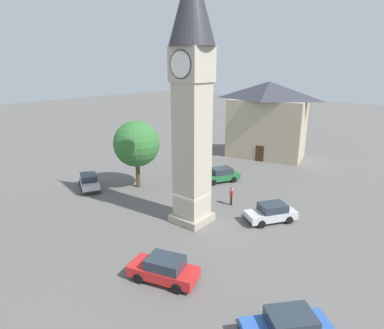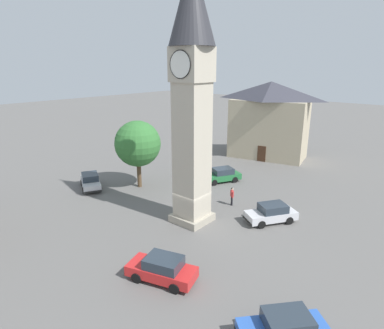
{
  "view_description": "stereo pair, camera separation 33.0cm",
  "coord_description": "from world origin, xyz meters",
  "views": [
    {
      "loc": [
        15.49,
        -18.91,
        12.28
      ],
      "look_at": [
        0.0,
        0.0,
        4.82
      ],
      "focal_mm": 30.69,
      "sensor_mm": 36.0,
      "label": 1
    },
    {
      "loc": [
        15.74,
        -18.7,
        12.28
      ],
      "look_at": [
        0.0,
        0.0,
        4.82
      ],
      "focal_mm": 30.69,
      "sensor_mm": 36.0,
      "label": 2
    }
  ],
  "objects": [
    {
      "name": "tree",
      "position": [
        -9.28,
        2.49,
        4.61
      ],
      "size": [
        4.67,
        4.67,
        6.96
      ],
      "color": "brown",
      "rests_on": "ground"
    },
    {
      "name": "pedestrian",
      "position": [
        0.76,
        4.72,
        1.01
      ],
      "size": [
        0.45,
        0.4,
        1.69
      ],
      "color": "black",
      "rests_on": "ground"
    },
    {
      "name": "car_red_corner",
      "position": [
        -3.56,
        9.29,
        0.76
      ],
      "size": [
        3.44,
        4.43,
        1.53
      ],
      "color": "#236B38",
      "rests_on": "ground"
    },
    {
      "name": "car_white_side",
      "position": [
        -12.81,
        -1.08,
        0.76
      ],
      "size": [
        4.44,
        3.42,
        1.53
      ],
      "color": "silver",
      "rests_on": "ground"
    },
    {
      "name": "ground_plane",
      "position": [
        0.0,
        0.0,
        0.0
      ],
      "size": [
        200.0,
        200.0,
        0.0
      ],
      "primitive_type": "plane",
      "color": "#605E5B"
    },
    {
      "name": "car_black_far",
      "position": [
        11.18,
        -6.75,
        0.76
      ],
      "size": [
        4.0,
        4.2,
        1.53
      ],
      "color": "#2D5BB7",
      "rests_on": "ground"
    },
    {
      "name": "car_silver_kerb",
      "position": [
        3.65,
        -7.08,
        0.76
      ],
      "size": [
        4.44,
        2.84,
        1.53
      ],
      "color": "red",
      "rests_on": "ground"
    },
    {
      "name": "car_blue_kerb",
      "position": [
        5.05,
        3.98,
        0.76
      ],
      "size": [
        3.7,
        4.37,
        1.53
      ],
      "color": "silver",
      "rests_on": "ground"
    },
    {
      "name": "clock_tower",
      "position": [
        0.0,
        0.0,
        11.4
      ],
      "size": [
        3.36,
        3.36,
        19.51
      ],
      "color": "#A59C89",
      "rests_on": "ground"
    },
    {
      "name": "building_shop_left",
      "position": [
        -4.63,
        21.63,
        5.18
      ],
      "size": [
        11.24,
        7.53,
        10.19
      ],
      "color": "tan",
      "rests_on": "ground"
    }
  ]
}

